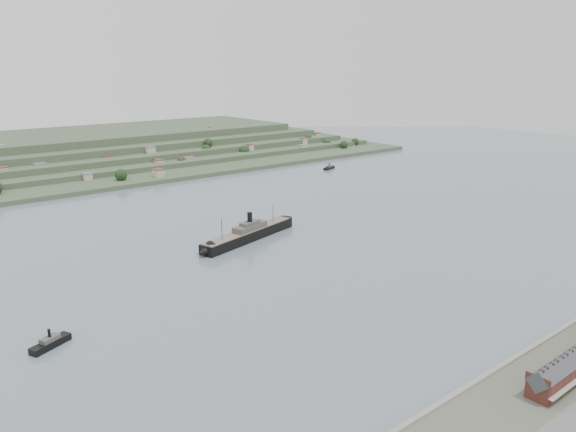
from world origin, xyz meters
TOP-DOWN VIEW (x-y plane):
  - ground at (0.00, 0.00)m, footprint 1400.00×1400.00m
  - terrace_row at (-10.00, -168.02)m, footprint 55.60×9.80m
  - far_peninsula at (27.91, 393.10)m, footprint 760.00×309.00m
  - steamship at (-6.60, 37.87)m, footprint 87.62×31.91m
  - tugboat at (-146.48, -26.01)m, footprint 17.58×11.01m
  - ferry_east at (207.24, 187.10)m, footprint 18.85×11.17m

SIDE VIEW (x-z plane):
  - ground at x=0.00m, z-range 0.00..0.00m
  - ferry_east at x=207.24m, z-range -1.77..5.06m
  - tugboat at x=-146.48m, z-range -1.98..5.75m
  - steamship at x=-6.60m, z-range -6.75..14.65m
  - terrace_row at x=-10.00m, z-range 1.30..12.38m
  - far_peninsula at x=27.91m, z-range -3.12..26.88m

